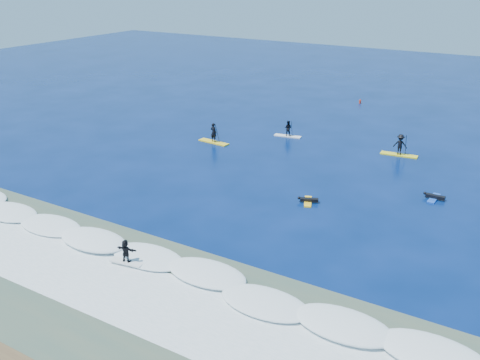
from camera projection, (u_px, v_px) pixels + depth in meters
The scene contains 11 objects.
ground at pixel (225, 196), 39.11m from camera, with size 160.00×160.00×0.00m, color #031743.
shallow_water at pixel (81, 288), 27.99m from camera, with size 90.00×13.00×0.01m, color #3D5345.
breaking_wave at pixel (133, 255), 31.17m from camera, with size 40.00×6.00×0.30m, color white.
whitewater at pixel (95, 279), 28.78m from camera, with size 34.00×5.00×0.02m, color silver.
sup_paddler_left at pixel (214, 136), 50.77m from camera, with size 3.25×1.11×2.24m.
sup_paddler_center at pixel (288, 130), 52.57m from camera, with size 2.75×1.10×1.88m.
sup_paddler_right at pixel (400, 146), 47.27m from camera, with size 3.28×1.11×2.26m.
prone_paddler_near at pixel (308, 201), 38.09m from camera, with size 1.44×1.92×0.39m.
prone_paddler_far at pixel (434, 197), 38.62m from camera, with size 1.55×1.97×0.41m.
wave_surfer at pixel (126, 252), 29.82m from camera, with size 2.05×0.86×1.44m.
marker_buoy at pixel (360, 101), 65.48m from camera, with size 0.25×0.25×0.61m.
Camera 1 is at (19.48, -30.13, 15.67)m, focal length 40.00 mm.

